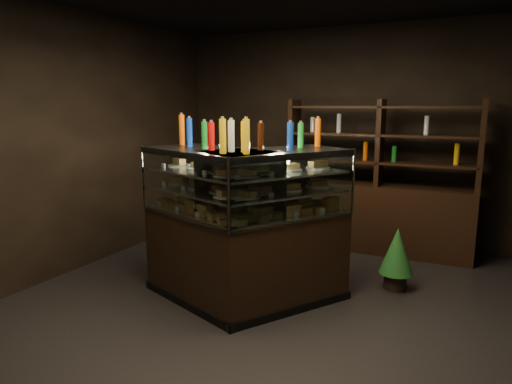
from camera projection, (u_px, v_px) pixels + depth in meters
ground at (275, 301)px, 4.56m from camera, size 5.00×5.00×0.00m
room_shell at (277, 103)px, 4.20m from camera, size 5.02×5.02×3.01m
display_case at (243, 252)px, 4.48m from camera, size 2.04×1.55×1.52m
food_display at (242, 190)px, 4.36m from camera, size 1.66×1.16×0.47m
bottles_top at (242, 134)px, 4.27m from camera, size 1.49×1.02×0.30m
potted_conifer at (397, 250)px, 4.78m from camera, size 0.35×0.35×0.76m
back_shelving at (377, 207)px, 6.02m from camera, size 2.41×0.48×2.00m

